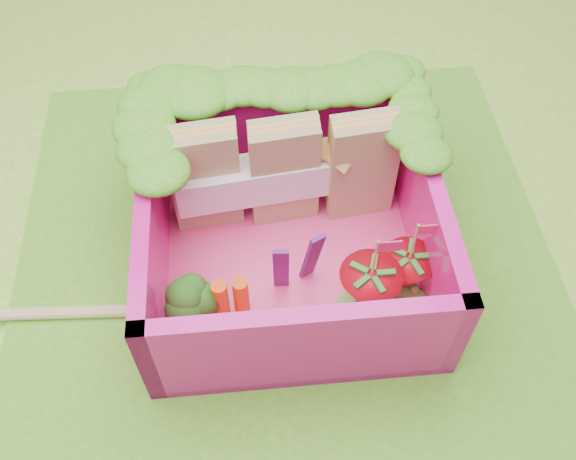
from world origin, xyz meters
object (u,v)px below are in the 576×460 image
(bento_box, at_px, (290,227))
(strawberry_right, at_px, (406,273))
(chopsticks, at_px, (45,313))
(broccoli, at_px, (196,298))
(strawberry_left, at_px, (369,291))
(sandwich_stack, at_px, (286,172))

(bento_box, xyz_separation_m, strawberry_right, (0.50, -0.23, -0.10))
(bento_box, relative_size, chopsticks, 0.59)
(broccoli, distance_m, strawberry_left, 0.75)
(broccoli, distance_m, chopsticks, 0.74)
(broccoli, height_order, strawberry_left, strawberry_left)
(broccoli, height_order, chopsticks, broccoli)
(bento_box, height_order, sandwich_stack, sandwich_stack)
(broccoli, bearing_deg, strawberry_left, -1.77)
(broccoli, xyz_separation_m, chopsticks, (-0.71, 0.10, -0.20))
(strawberry_right, height_order, chopsticks, strawberry_right)
(sandwich_stack, height_order, strawberry_right, sandwich_stack)
(chopsticks, bearing_deg, broccoli, -8.34)
(bento_box, distance_m, strawberry_left, 0.46)
(sandwich_stack, bearing_deg, broccoli, -127.01)
(bento_box, xyz_separation_m, broccoli, (-0.44, -0.30, -0.06))
(sandwich_stack, bearing_deg, strawberry_right, -46.32)
(bento_box, bearing_deg, chopsticks, -170.16)
(bento_box, distance_m, chopsticks, 1.19)
(bento_box, xyz_separation_m, strawberry_left, (0.31, -0.32, -0.08))
(sandwich_stack, relative_size, chopsticks, 0.49)
(strawberry_left, bearing_deg, strawberry_right, 26.07)
(bento_box, relative_size, broccoli, 4.23)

